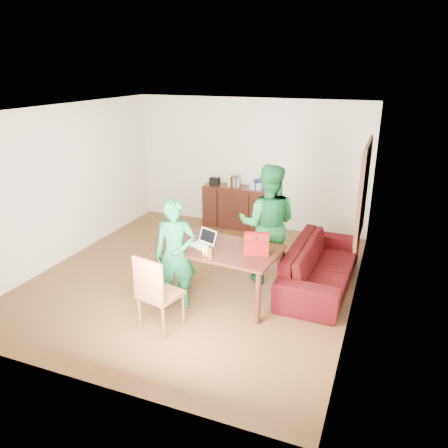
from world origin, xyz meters
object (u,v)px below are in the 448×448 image
at_px(person_near, 175,255).
at_px(person_far, 268,224).
at_px(table, 219,253).
at_px(laptop, 201,243).
at_px(red_bag, 256,245).
at_px(sofa, 321,265).
at_px(chair, 160,307).
at_px(bottle, 210,252).

height_order(person_near, person_far, person_far).
height_order(table, laptop, laptop).
relative_size(red_bag, sofa, 0.15).
distance_m(person_near, sofa, 2.35).
xyz_separation_m(person_near, sofa, (1.83, 1.40, -0.46)).
bearing_deg(chair, red_bag, 58.23).
relative_size(person_far, laptop, 5.20).
relative_size(table, chair, 1.71).
bearing_deg(red_bag, person_far, 79.34).
bearing_deg(person_far, chair, 52.72).
distance_m(person_far, red_bag, 0.85).
bearing_deg(person_far, bottle, 57.89).
bearing_deg(laptop, chair, -77.12).
height_order(person_near, bottle, person_near).
relative_size(person_far, red_bag, 5.59).
xyz_separation_m(person_far, sofa, (0.85, 0.14, -0.62)).
distance_m(red_bag, sofa, 1.39).
height_order(bottle, sofa, bottle).
xyz_separation_m(red_bag, sofa, (0.77, 0.99, -0.61)).
xyz_separation_m(table, sofa, (1.35, 0.96, -0.37)).
bearing_deg(sofa, bottle, 137.77).
xyz_separation_m(table, laptop, (-0.26, -0.06, 0.15)).
relative_size(person_far, bottle, 10.61).
bearing_deg(chair, laptop, 93.76).
relative_size(bottle, red_bag, 0.53).
distance_m(chair, person_near, 0.78).
bearing_deg(red_bag, laptop, 165.64).
bearing_deg(laptop, table, 34.39).
bearing_deg(person_far, laptop, 37.76).
bearing_deg(chair, person_far, 76.45).
bearing_deg(bottle, person_far, 69.26).
bearing_deg(table, red_bag, 1.79).
relative_size(chair, person_near, 0.66).
relative_size(table, red_bag, 5.34).
relative_size(chair, red_bag, 3.11).
bearing_deg(laptop, person_near, -98.16).
height_order(person_far, bottle, person_far).
height_order(person_near, red_bag, person_near).
bearing_deg(red_bag, person_near, -174.80).
bearing_deg(red_bag, table, 160.58).
distance_m(person_far, sofa, 1.06).
height_order(laptop, red_bag, red_bag).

